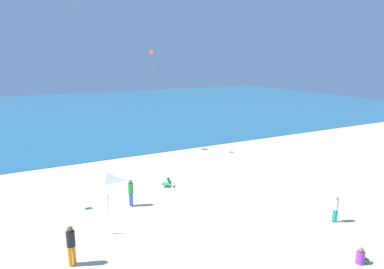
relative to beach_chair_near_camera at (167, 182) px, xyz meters
The scene contains 9 objects.
ground_plane 2.69m from the beach_chair_near_camera, 110.72° to the right, with size 120.00×120.00×0.00m, color beige.
ocean_water 37.99m from the beach_chair_near_camera, 91.43° to the left, with size 120.00×60.00×0.05m, color #236084.
beach_chair_near_camera is the anchor object (origin of this frame).
person_0 12.23m from the beach_chair_near_camera, 72.85° to the right, with size 0.58×0.36×0.72m.
person_1 10.38m from the beach_chair_near_camera, 56.75° to the right, with size 0.38×0.38×1.44m.
person_3 3.60m from the beach_chair_near_camera, 150.08° to the right, with size 0.37×0.37×1.59m.
person_5 9.37m from the beach_chair_near_camera, 138.70° to the right, with size 0.47×0.47×1.75m.
kite_white 12.61m from the beach_chair_near_camera, 122.38° to the right, with size 1.02×0.90×1.36m.
kite_red 11.55m from the beach_chair_near_camera, 74.58° to the left, with size 0.25×0.53×1.59m.
Camera 1 is at (-7.54, -6.93, 8.33)m, focal length 31.47 mm.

